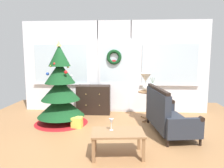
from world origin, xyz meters
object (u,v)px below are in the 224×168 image
coffee_table (118,135)px  side_table (148,100)px  table_lamp (146,80)px  gift_box (77,122)px  settee_sofa (166,115)px  christmas_tree (61,94)px  flower_vase (152,87)px  wine_glass (111,122)px  dresser_cabinet (94,100)px

coffee_table → side_table: bearing=71.8°
table_lamp → gift_box: size_ratio=1.87×
side_table → settee_sofa: bearing=-71.1°
christmas_tree → flower_vase: christmas_tree is taller
side_table → flower_vase: size_ratio=2.07×
side_table → coffee_table: bearing=-108.2°
table_lamp → gift_box: bearing=-155.1°
christmas_tree → gift_box: 0.80m
settee_sofa → wine_glass: bearing=-135.3°
side_table → gift_box: side_table is taller
dresser_cabinet → coffee_table: bearing=-72.4°
flower_vase → gift_box: bearing=-160.0°
settee_sofa → christmas_tree: bearing=168.6°
christmas_tree → dresser_cabinet: 1.15m
gift_box → table_lamp: bearing=24.9°
flower_vase → gift_box: 1.97m
christmas_tree → wine_glass: christmas_tree is taller
dresser_cabinet → side_table: dresser_cabinet is taller
table_lamp → coffee_table: bearing=-106.3°
settee_sofa → coffee_table: size_ratio=1.78×
side_table → flower_vase: (0.10, -0.06, 0.33)m
wine_glass → settee_sofa: bearing=44.7°
gift_box → wine_glass: bearing=-54.8°
dresser_cabinet → side_table: size_ratio=1.26×
dresser_cabinet → table_lamp: size_ratio=2.07×
flower_vase → dresser_cabinet: bearing=159.9°
flower_vase → wine_glass: bearing=-114.7°
table_lamp → flower_vase: size_ratio=1.26×
coffee_table → gift_box: (-0.98, 1.29, -0.23)m
side_table → table_lamp: size_ratio=1.65×
side_table → table_lamp: bearing=146.3°
side_table → wine_glass: size_ratio=3.72×
table_lamp → flower_vase: (0.16, -0.10, -0.17)m
flower_vase → coffee_table: bearing=-111.4°
side_table → coffee_table: (-0.65, -1.97, -0.17)m
gift_box → settee_sofa: bearing=-5.6°
christmas_tree → dresser_cabinet: (0.64, 0.89, -0.32)m
christmas_tree → table_lamp: 2.08m
dresser_cabinet → christmas_tree: bearing=-125.7°
dresser_cabinet → settee_sofa: bearing=-38.4°
christmas_tree → settee_sofa: bearing=-11.4°
christmas_tree → coffee_table: christmas_tree is taller
settee_sofa → table_lamp: bearing=111.5°
flower_vase → coffee_table: (-0.75, -1.91, -0.50)m
christmas_tree → settee_sofa: christmas_tree is taller
settee_sofa → coffee_table: (-0.95, -1.10, -0.03)m
christmas_tree → dresser_cabinet: christmas_tree is taller
settee_sofa → flower_vase: size_ratio=4.52×
settee_sofa → wine_glass: 1.50m
side_table → christmas_tree: bearing=-169.2°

